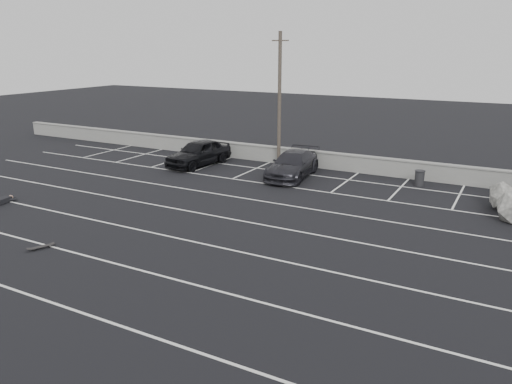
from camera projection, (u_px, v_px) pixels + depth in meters
The scene contains 9 objects.
ground at pixel (160, 235), 20.31m from camera, with size 120.00×120.00×0.00m, color black.
seawall at pixel (299, 157), 31.98m from camera, with size 50.00×0.45×1.06m.
stall_lines at pixel (217, 205), 24.07m from camera, with size 36.00×20.05×0.01m.
car_left at pixel (199, 153), 31.89m from camera, with size 1.94×4.83×1.65m, color black.
car_right at pixel (293, 165), 29.07m from camera, with size 2.07×5.10×1.48m, color black.
utility_pole at pixel (279, 100), 30.76m from camera, with size 1.10×0.22×8.25m.
trash_bin at pixel (419, 178), 27.32m from camera, with size 0.72×0.72×0.86m.
person at pixel (2, 198), 24.34m from camera, with size 1.39×2.60×0.49m, color black, non-canonical shape.
skateboard at pixel (41, 247), 18.86m from camera, with size 0.53×0.83×0.10m.
Camera 1 is at (12.47, -14.86, 7.39)m, focal length 35.00 mm.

